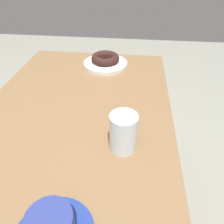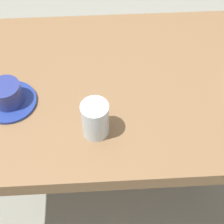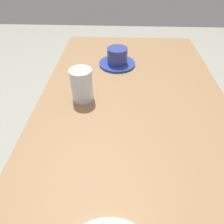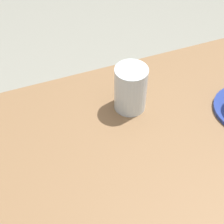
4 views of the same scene
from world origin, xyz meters
name	(u,v)px [view 2 (image 2 of 4)]	position (x,y,z in m)	size (l,w,h in m)	color
ground_plane	(110,187)	(0.00, 0.00, 0.00)	(6.00, 6.00, 0.00)	gray
table	(109,106)	(0.00, 0.00, 0.63)	(1.16, 0.63, 0.75)	olive
water_glass	(95,119)	(0.04, 0.17, 0.80)	(0.07, 0.07, 0.11)	silver
coffee_cup	(8,96)	(0.28, 0.06, 0.78)	(0.15, 0.15, 0.07)	navy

